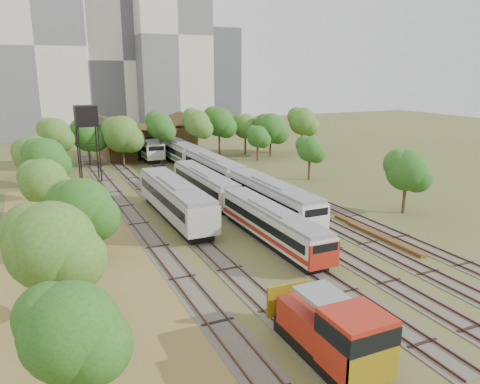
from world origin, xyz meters
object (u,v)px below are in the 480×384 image
railcar_green_set (213,169)px  railcar_red_set (233,201)px  shunter_locomotive (336,335)px  water_tower (86,118)px

railcar_green_set → railcar_red_set: bearing=-104.1°
railcar_red_set → shunter_locomotive: 27.52m
railcar_red_set → water_tower: size_ratio=3.19×
railcar_green_set → shunter_locomotive: 43.96m
railcar_red_set → railcar_green_set: railcar_green_set is taller
railcar_green_set → shunter_locomotive: shunter_locomotive is taller
railcar_red_set → railcar_green_set: 16.45m
railcar_red_set → water_tower: bearing=115.4°
railcar_red_set → railcar_green_set: size_ratio=0.66×
railcar_red_set → railcar_green_set: bearing=75.9°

